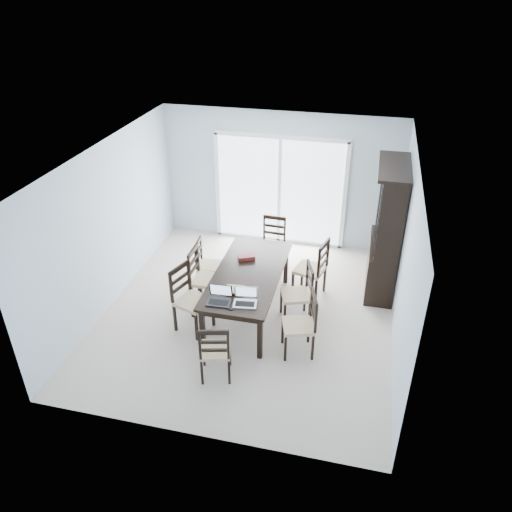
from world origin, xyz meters
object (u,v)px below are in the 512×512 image
object	(u,v)px
china_hutch	(387,231)
laptop_dark	(219,300)
chair_end_near	(215,347)
chair_left_mid	(201,272)
chair_right_near	(305,318)
chair_left_near	(187,291)
hot_tub	(255,199)
chair_right_far	(316,263)
dining_table	(248,277)
chair_end_far	(273,238)
game_box	(246,257)
laptop_silver	(245,301)
cell_phone	(230,309)
chair_left_far	(205,259)
chair_right_mid	(302,287)

from	to	relation	value
china_hutch	laptop_dark	size ratio (longest dim) A/B	6.34
china_hutch	chair_end_near	bearing A→B (deg)	-126.53
chair_left_mid	chair_right_near	xyz separation A→B (m)	(1.79, -0.77, -0.03)
laptop_dark	chair_left_near	bearing A→B (deg)	149.20
chair_end_near	hot_tub	world-z (taller)	chair_end_near
chair_end_near	hot_tub	bearing A→B (deg)	83.00
chair_right_far	dining_table	bearing A→B (deg)	139.76
chair_right_near	laptop_dark	size ratio (longest dim) A/B	3.25
chair_right_near	chair_left_mid	bearing A→B (deg)	50.19
chair_left_mid	chair_right_far	bearing A→B (deg)	110.83
chair_left_mid	laptop_dark	size ratio (longest dim) A/B	3.40
chair_end_far	chair_left_near	bearing A→B (deg)	69.29
hot_tub	game_box	bearing A→B (deg)	-79.11
chair_right_far	laptop_silver	distance (m)	1.72
chair_right_near	cell_phone	world-z (taller)	chair_right_near
chair_left_near	cell_phone	xyz separation A→B (m)	(0.78, -0.42, 0.12)
chair_left_mid	chair_right_near	size ratio (longest dim) A/B	1.05
chair_right_far	game_box	size ratio (longest dim) A/B	4.56
chair_left_far	hot_tub	world-z (taller)	chair_left_far
chair_left_mid	laptop_silver	size ratio (longest dim) A/B	3.34
china_hutch	chair_right_mid	bearing A→B (deg)	-134.06
cell_phone	game_box	distance (m)	1.36
chair_left_near	chair_right_near	xyz separation A→B (m)	(1.80, -0.17, -0.04)
dining_table	chair_left_near	size ratio (longest dim) A/B	1.82
china_hutch	chair_right_far	distance (m)	1.27
laptop_dark	cell_phone	size ratio (longest dim) A/B	3.32
laptop_dark	cell_phone	world-z (taller)	laptop_dark
chair_right_near	laptop_dark	distance (m)	1.23
game_box	laptop_dark	bearing A→B (deg)	-93.66
chair_left_far	chair_right_mid	bearing A→B (deg)	68.03
chair_right_mid	game_box	distance (m)	1.05
cell_phone	hot_tub	size ratio (longest dim) A/B	0.06
chair_left_far	laptop_dark	world-z (taller)	chair_left_far
chair_end_near	chair_left_mid	bearing A→B (deg)	100.11
china_hutch	chair_left_mid	world-z (taller)	china_hutch
chair_left_far	chair_right_far	world-z (taller)	chair_right_far
chair_left_far	cell_phone	size ratio (longest dim) A/B	9.67
chair_end_far	dining_table	bearing A→B (deg)	89.58
dining_table	chair_right_far	size ratio (longest dim) A/B	1.82
chair_left_far	laptop_dark	size ratio (longest dim) A/B	2.91
dining_table	china_hutch	bearing A→B (deg)	31.71
china_hutch	chair_right_near	world-z (taller)	china_hutch
dining_table	chair_end_near	xyz separation A→B (m)	(-0.05, -1.55, -0.11)
chair_left_near	hot_tub	world-z (taller)	chair_left_near
hot_tub	dining_table	bearing A→B (deg)	-78.26
chair_end_near	laptop_silver	bearing A→B (deg)	59.44
china_hutch	game_box	world-z (taller)	china_hutch
chair_right_far	laptop_dark	bearing A→B (deg)	156.85
chair_right_near	dining_table	bearing A→B (deg)	37.79
chair_left_mid	chair_right_mid	distance (m)	1.63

